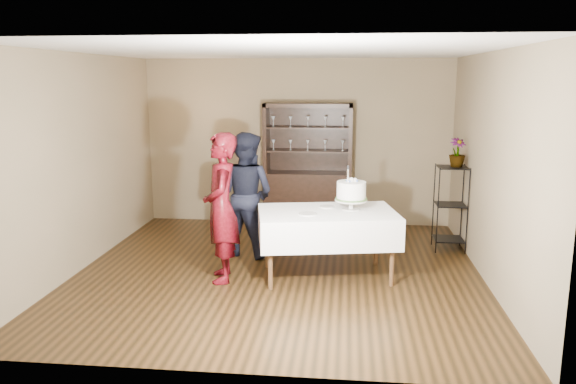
# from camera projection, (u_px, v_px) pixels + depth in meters

# --- Properties ---
(floor) EXTENTS (5.00, 5.00, 0.00)m
(floor) POSITION_uv_depth(u_px,v_px,m) (279.00, 272.00, 7.05)
(floor) COLOR black
(floor) RESTS_ON ground
(ceiling) EXTENTS (5.00, 5.00, 0.00)m
(ceiling) POSITION_uv_depth(u_px,v_px,m) (278.00, 51.00, 6.51)
(ceiling) COLOR silver
(ceiling) RESTS_ON back_wall
(back_wall) EXTENTS (5.00, 0.02, 2.70)m
(back_wall) POSITION_uv_depth(u_px,v_px,m) (297.00, 142.00, 9.22)
(back_wall) COLOR brown
(back_wall) RESTS_ON floor
(wall_left) EXTENTS (0.02, 5.00, 2.70)m
(wall_left) POSITION_uv_depth(u_px,v_px,m) (81.00, 162.00, 7.04)
(wall_left) COLOR brown
(wall_left) RESTS_ON floor
(wall_right) EXTENTS (0.02, 5.00, 2.70)m
(wall_right) POSITION_uv_depth(u_px,v_px,m) (491.00, 169.00, 6.52)
(wall_right) COLOR brown
(wall_right) RESTS_ON floor
(china_hutch) EXTENTS (1.40, 0.48, 2.00)m
(china_hutch) POSITION_uv_depth(u_px,v_px,m) (308.00, 186.00, 9.09)
(china_hutch) COLOR black
(china_hutch) RESTS_ON floor
(plant_etagere) EXTENTS (0.42, 0.42, 1.20)m
(plant_etagere) POSITION_uv_depth(u_px,v_px,m) (450.00, 205.00, 7.85)
(plant_etagere) COLOR black
(plant_etagere) RESTS_ON floor
(cake_table) EXTENTS (1.79, 1.29, 0.82)m
(cake_table) POSITION_uv_depth(u_px,v_px,m) (327.00, 227.00, 6.78)
(cake_table) COLOR white
(cake_table) RESTS_ON floor
(woman) EXTENTS (0.57, 0.73, 1.78)m
(woman) POSITION_uv_depth(u_px,v_px,m) (221.00, 208.00, 6.61)
(woman) COLOR #310408
(woman) RESTS_ON floor
(man) EXTENTS (1.00, 0.90, 1.69)m
(man) POSITION_uv_depth(u_px,v_px,m) (246.00, 194.00, 7.61)
(man) COLOR black
(man) RESTS_ON floor
(cake) EXTENTS (0.44, 0.44, 0.54)m
(cake) POSITION_uv_depth(u_px,v_px,m) (351.00, 192.00, 6.78)
(cake) COLOR silver
(cake) RESTS_ON cake_table
(plate_near) EXTENTS (0.22, 0.22, 0.01)m
(plate_near) POSITION_uv_depth(u_px,v_px,m) (308.00, 214.00, 6.57)
(plate_near) COLOR silver
(plate_near) RESTS_ON cake_table
(plate_far) EXTENTS (0.22, 0.22, 0.01)m
(plate_far) POSITION_uv_depth(u_px,v_px,m) (327.00, 207.00, 6.93)
(plate_far) COLOR silver
(plate_far) RESTS_ON cake_table
(potted_plant) EXTENTS (0.29, 0.29, 0.40)m
(potted_plant) POSITION_uv_depth(u_px,v_px,m) (457.00, 153.00, 7.69)
(potted_plant) COLOR #476C33
(potted_plant) RESTS_ON plant_etagere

